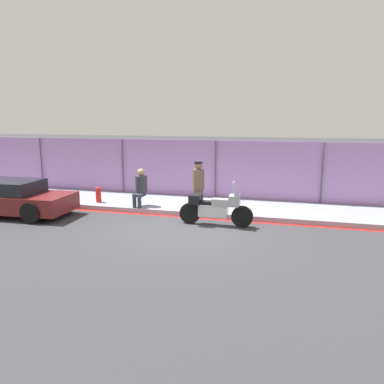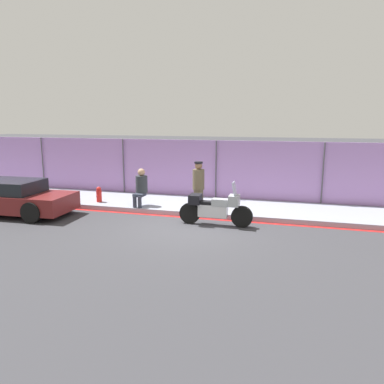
{
  "view_description": "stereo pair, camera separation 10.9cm",
  "coord_description": "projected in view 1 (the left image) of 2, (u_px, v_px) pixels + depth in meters",
  "views": [
    {
      "loc": [
        3.06,
        -10.78,
        3.36
      ],
      "look_at": [
        -0.22,
        1.25,
        0.91
      ],
      "focal_mm": 35.0,
      "sensor_mm": 36.0,
      "label": 1
    },
    {
      "loc": [
        3.17,
        -10.75,
        3.36
      ],
      "look_at": [
        -0.22,
        1.25,
        0.91
      ],
      "focal_mm": 35.0,
      "sensor_mm": 36.0,
      "label": 2
    }
  ],
  "objects": [
    {
      "name": "storefront_fence",
      "position": [
        216.0,
        171.0,
        15.32
      ],
      "size": [
        29.11,
        0.17,
        2.5
      ],
      "color": "#AD7FC6",
      "rests_on": "ground_plane"
    },
    {
      "name": "curb_paint_stripe",
      "position": [
        198.0,
        218.0,
        12.83
      ],
      "size": [
        30.65,
        0.18,
        0.01
      ],
      "color": "red",
      "rests_on": "ground_plane"
    },
    {
      "name": "parked_car_left_down_street",
      "position": [
        11.0,
        198.0,
        13.18
      ],
      "size": [
        4.36,
        2.0,
        1.24
      ],
      "rotation": [
        0.0,
        0.0,
        0.04
      ],
      "color": "maroon",
      "rests_on": "ground_plane"
    },
    {
      "name": "fire_hydrant",
      "position": [
        98.0,
        195.0,
        14.5
      ],
      "size": [
        0.21,
        0.26,
        0.6
      ],
      "color": "red",
      "rests_on": "sidewalk"
    },
    {
      "name": "officer_standing",
      "position": [
        198.0,
        185.0,
        13.31
      ],
      "size": [
        0.42,
        0.42,
        1.7
      ],
      "color": "brown",
      "rests_on": "sidewalk"
    },
    {
      "name": "motorcycle",
      "position": [
        215.0,
        208.0,
        11.9
      ],
      "size": [
        2.37,
        0.51,
        1.43
      ],
      "rotation": [
        0.0,
        0.0,
        0.01
      ],
      "color": "black",
      "rests_on": "ground_plane"
    },
    {
      "name": "ground_plane",
      "position": [
        188.0,
        228.0,
        11.64
      ],
      "size": [
        120.0,
        120.0,
        0.0
      ],
      "primitive_type": "plane",
      "color": "#38383D"
    },
    {
      "name": "person_seated_on_curb",
      "position": [
        141.0,
        186.0,
        13.81
      ],
      "size": [
        0.44,
        0.73,
        1.38
      ],
      "color": "#2D3342",
      "rests_on": "sidewalk"
    },
    {
      "name": "sidewalk",
      "position": [
        208.0,
        206.0,
        14.18
      ],
      "size": [
        30.65,
        2.71,
        0.17
      ],
      "color": "#8E93A3",
      "rests_on": "ground_plane"
    }
  ]
}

